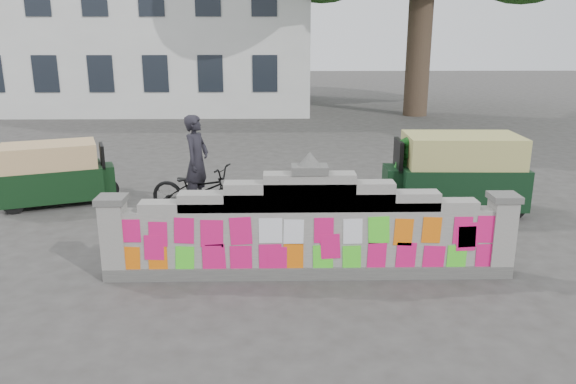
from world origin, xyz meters
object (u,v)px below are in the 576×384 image
cyclist_rider (197,173)px  rickshaw_right (457,172)px  cyclist_bike (198,191)px  pedestrian (407,176)px  rickshaw_left (55,173)px

cyclist_rider → rickshaw_right: bearing=-67.9°
cyclist_bike → cyclist_rider: 0.39m
cyclist_bike → pedestrian: (4.40, 0.20, 0.25)m
rickshaw_left → rickshaw_right: 8.85m
cyclist_rider → rickshaw_right: (5.48, 0.31, -0.08)m
cyclist_bike → cyclist_rider: (0.00, 0.00, 0.39)m
cyclist_bike → cyclist_rider: cyclist_rider is taller
cyclist_rider → pedestrian: 4.41m
cyclist_bike → rickshaw_left: (-3.34, 1.03, 0.16)m
cyclist_rider → pedestrian: size_ratio=1.17×
cyclist_bike → rickshaw_right: bearing=-67.9°
cyclist_bike → cyclist_rider: bearing=0.0°
cyclist_rider → rickshaw_right: cyclist_rider is taller
cyclist_rider → pedestrian: bearing=-68.6°
cyclist_rider → rickshaw_right: size_ratio=0.63×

